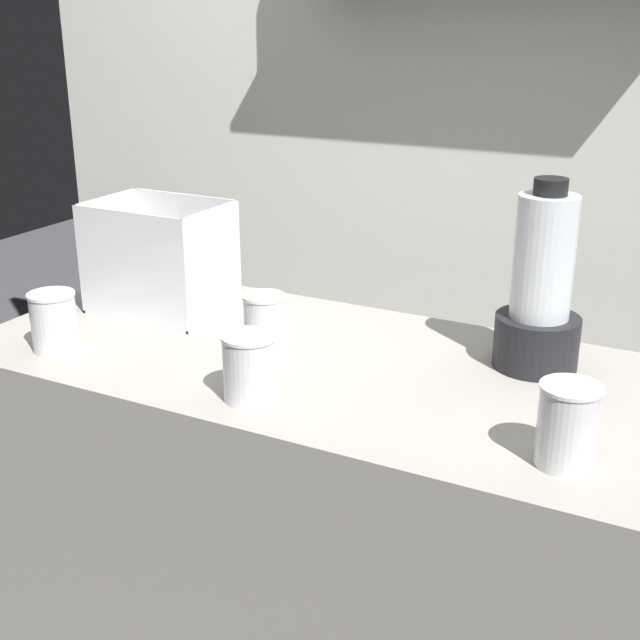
% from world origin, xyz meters
% --- Properties ---
extents(counter, '(1.40, 0.64, 0.90)m').
position_xyz_m(counter, '(0.00, 0.00, 0.45)').
color(counter, '#9E998E').
rests_on(counter, ground_plane).
extents(back_wall_unit, '(2.60, 0.24, 2.50)m').
position_xyz_m(back_wall_unit, '(0.00, 0.77, 1.26)').
color(back_wall_unit, silver).
rests_on(back_wall_unit, ground_plane).
extents(carrot_display_bin, '(0.29, 0.21, 0.25)m').
position_xyz_m(carrot_display_bin, '(-0.44, 0.09, 0.97)').
color(carrot_display_bin, white).
rests_on(carrot_display_bin, counter).
extents(blender_pitcher, '(0.16, 0.16, 0.36)m').
position_xyz_m(blender_pitcher, '(0.38, 0.16, 1.04)').
color(blender_pitcher, black).
rests_on(blender_pitcher, counter).
extents(juice_cup_beet_far_left, '(0.09, 0.09, 0.12)m').
position_xyz_m(juice_cup_beet_far_left, '(-0.49, -0.20, 0.95)').
color(juice_cup_beet_far_left, white).
rests_on(juice_cup_beet_far_left, counter).
extents(juice_cup_beet_left, '(0.08, 0.08, 0.13)m').
position_xyz_m(juice_cup_beet_left, '(-0.09, -0.05, 0.96)').
color(juice_cup_beet_left, white).
rests_on(juice_cup_beet_left, counter).
extents(juice_cup_orange_middle, '(0.10, 0.10, 0.12)m').
position_xyz_m(juice_cup_orange_middle, '(-0.02, -0.22, 0.95)').
color(juice_cup_orange_middle, white).
rests_on(juice_cup_orange_middle, counter).
extents(juice_cup_beet_right, '(0.09, 0.09, 0.13)m').
position_xyz_m(juice_cup_beet_right, '(0.51, -0.19, 0.96)').
color(juice_cup_beet_right, white).
rests_on(juice_cup_beet_right, counter).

